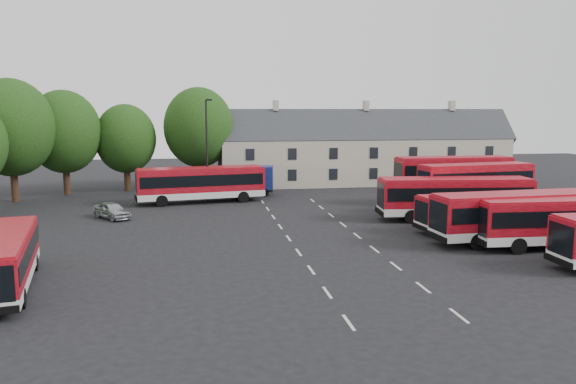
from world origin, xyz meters
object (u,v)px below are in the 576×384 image
bus_dd_south (476,185)px  box_truck (240,179)px  silver_car (112,210)px  lamppost (207,147)px  bus_west (5,256)px

bus_dd_south → box_truck: bus_dd_south is taller
silver_car → lamppost: (8.04, 7.62, 4.65)m
box_truck → lamppost: (-3.46, -3.51, 3.59)m
silver_car → lamppost: 12.02m
silver_car → bus_dd_south: bearing=-40.3°
bus_west → box_truck: 32.68m
bus_west → box_truck: bearing=-35.6°
bus_dd_south → box_truck: bearing=139.5°
box_truck → bus_dd_south: bearing=-24.1°
box_truck → silver_car: box_truck is taller
bus_west → silver_car: bearing=-17.9°
bus_dd_south → box_truck: 23.63m
bus_dd_south → lamppost: lamppost is taller
bus_dd_south → lamppost: bearing=150.6°
bus_dd_south → silver_car: bearing=169.3°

